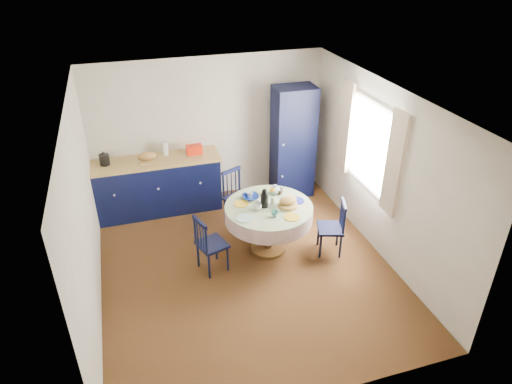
# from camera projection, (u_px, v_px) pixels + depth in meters

# --- Properties ---
(floor) EXTENTS (4.50, 4.50, 0.00)m
(floor) POSITION_uv_depth(u_px,v_px,m) (246.00, 267.00, 6.56)
(floor) COLOR black
(floor) RESTS_ON ground
(ceiling) EXTENTS (4.50, 4.50, 0.00)m
(ceiling) POSITION_uv_depth(u_px,v_px,m) (244.00, 98.00, 5.33)
(ceiling) COLOR white
(ceiling) RESTS_ON wall_back
(wall_back) EXTENTS (4.00, 0.02, 2.50)m
(wall_back) POSITION_uv_depth(u_px,v_px,m) (209.00, 130.00, 7.82)
(wall_back) COLOR silver
(wall_back) RESTS_ON floor
(wall_left) EXTENTS (0.02, 4.50, 2.50)m
(wall_left) POSITION_uv_depth(u_px,v_px,m) (84.00, 216.00, 5.43)
(wall_left) COLOR silver
(wall_left) RESTS_ON floor
(wall_right) EXTENTS (0.02, 4.50, 2.50)m
(wall_right) POSITION_uv_depth(u_px,v_px,m) (381.00, 171.00, 6.46)
(wall_right) COLOR silver
(wall_right) RESTS_ON floor
(window) EXTENTS (0.10, 1.74, 1.45)m
(window) POSITION_uv_depth(u_px,v_px,m) (369.00, 145.00, 6.56)
(window) COLOR white
(window) RESTS_ON wall_right
(kitchen_counter) EXTENTS (2.15, 0.67, 1.20)m
(kitchen_counter) POSITION_uv_depth(u_px,v_px,m) (157.00, 184.00, 7.69)
(kitchen_counter) COLOR black
(kitchen_counter) RESTS_ON floor
(pantry_cabinet) EXTENTS (0.71, 0.52, 1.99)m
(pantry_cabinet) POSITION_uv_depth(u_px,v_px,m) (293.00, 143.00, 7.97)
(pantry_cabinet) COLOR black
(pantry_cabinet) RESTS_ON floor
(dining_table) EXTENTS (1.27, 1.27, 1.05)m
(dining_table) POSITION_uv_depth(u_px,v_px,m) (269.00, 213.00, 6.61)
(dining_table) COLOR brown
(dining_table) RESTS_ON floor
(chair_left) EXTENTS (0.47, 0.48, 0.87)m
(chair_left) POSITION_uv_depth(u_px,v_px,m) (210.00, 244.00, 6.30)
(chair_left) COLOR black
(chair_left) RESTS_ON floor
(chair_far) EXTENTS (0.53, 0.52, 0.91)m
(chair_far) POSITION_uv_depth(u_px,v_px,m) (237.00, 197.00, 7.40)
(chair_far) COLOR black
(chair_far) RESTS_ON floor
(chair_right) EXTENTS (0.46, 0.47, 0.85)m
(chair_right) POSITION_uv_depth(u_px,v_px,m) (333.00, 227.00, 6.68)
(chair_right) COLOR black
(chair_right) RESTS_ON floor
(mug_a) EXTENTS (0.12, 0.12, 0.10)m
(mug_a) POSITION_uv_depth(u_px,v_px,m) (257.00, 207.00, 6.43)
(mug_a) COLOR silver
(mug_a) RESTS_ON dining_table
(mug_b) EXTENTS (0.09, 0.09, 0.09)m
(mug_b) POSITION_uv_depth(u_px,v_px,m) (275.00, 214.00, 6.28)
(mug_b) COLOR #32766F
(mug_b) RESTS_ON dining_table
(mug_c) EXTENTS (0.12, 0.12, 0.09)m
(mug_c) POSITION_uv_depth(u_px,v_px,m) (279.00, 192.00, 6.82)
(mug_c) COLOR black
(mug_c) RESTS_ON dining_table
(mug_d) EXTENTS (0.09, 0.09, 0.08)m
(mug_d) POSITION_uv_depth(u_px,v_px,m) (250.00, 195.00, 6.74)
(mug_d) COLOR silver
(mug_d) RESTS_ON dining_table
(cobalt_bowl) EXTENTS (0.24, 0.24, 0.06)m
(cobalt_bowl) POSITION_uv_depth(u_px,v_px,m) (250.00, 197.00, 6.71)
(cobalt_bowl) COLOR navy
(cobalt_bowl) RESTS_ON dining_table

